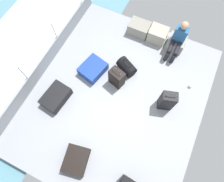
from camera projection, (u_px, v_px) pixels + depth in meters
ground_plane at (117, 96)px, 5.08m from camera, size 4.40×5.20×0.06m
gunwale_port at (46, 61)px, 5.20m from camera, size 0.06×5.20×0.45m
railing_port at (38, 49)px, 4.69m from camera, size 0.04×4.20×1.02m
sea_wake at (13, 53)px, 5.96m from camera, size 12.00×12.00×0.01m
cargo_crate_0 at (139, 28)px, 5.68m from camera, size 0.64×0.45×0.36m
cargo_crate_1 at (158, 35)px, 5.56m from camera, size 0.55×0.45×0.41m
cargo_crate_2 at (176, 43)px, 5.49m from camera, size 0.52×0.46×0.34m
passenger_seated at (178, 39)px, 5.09m from camera, size 0.34×0.66×1.04m
suitcase_0 at (167, 101)px, 4.63m from camera, size 0.40×0.33×0.83m
suitcase_1 at (117, 78)px, 4.93m from camera, size 0.44×0.36×0.74m
suitcase_2 at (56, 97)px, 4.90m from camera, size 0.59×0.80×0.27m
suitcase_4 at (93, 69)px, 5.21m from camera, size 0.70×0.79×0.27m
suitcase_5 at (76, 160)px, 4.34m from camera, size 0.62×0.71×0.25m
duffel_bag at (127, 67)px, 5.19m from camera, size 0.61×0.54×0.49m
paper_cup at (190, 86)px, 5.11m from camera, size 0.08×0.08×0.10m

